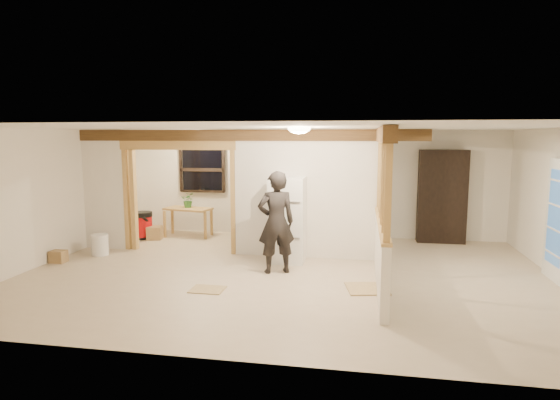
% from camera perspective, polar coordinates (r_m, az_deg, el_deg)
% --- Properties ---
extents(floor, '(9.00, 6.50, 0.01)m').
position_cam_1_polar(floor, '(8.20, 0.64, -8.97)').
color(floor, '#BFAB8E').
rests_on(floor, ground).
extents(ceiling, '(9.00, 6.50, 0.01)m').
position_cam_1_polar(ceiling, '(7.86, 0.66, 8.81)').
color(ceiling, white).
extents(wall_back, '(9.00, 0.01, 2.50)m').
position_cam_1_polar(wall_back, '(11.13, 3.41, 2.03)').
color(wall_back, silver).
rests_on(wall_back, floor).
extents(wall_front, '(9.00, 0.01, 2.50)m').
position_cam_1_polar(wall_front, '(4.81, -5.77, -5.54)').
color(wall_front, silver).
rests_on(wall_front, floor).
extents(wall_left, '(0.01, 6.50, 2.50)m').
position_cam_1_polar(wall_left, '(9.74, -26.46, 0.42)').
color(wall_left, silver).
rests_on(wall_left, floor).
extents(partition_left_stub, '(0.90, 0.12, 2.50)m').
position_cam_1_polar(partition_left_stub, '(10.48, -20.59, 1.19)').
color(partition_left_stub, silver).
rests_on(partition_left_stub, floor).
extents(partition_center, '(2.80, 0.12, 2.50)m').
position_cam_1_polar(partition_center, '(9.09, 3.14, 0.75)').
color(partition_center, silver).
rests_on(partition_center, floor).
extents(doorway_frame, '(2.46, 0.14, 2.20)m').
position_cam_1_polar(doorway_frame, '(9.76, -12.19, 0.18)').
color(doorway_frame, tan).
rests_on(doorway_frame, floor).
extents(header_beam_back, '(7.00, 0.18, 0.22)m').
position_cam_1_polar(header_beam_back, '(9.24, -4.28, 7.88)').
color(header_beam_back, '#553A1D').
rests_on(header_beam_back, ceiling).
extents(header_beam_right, '(0.18, 3.30, 0.22)m').
position_cam_1_polar(header_beam_right, '(7.36, 12.63, 7.76)').
color(header_beam_right, '#553A1D').
rests_on(header_beam_right, ceiling).
extents(pony_wall, '(0.12, 3.20, 1.00)m').
position_cam_1_polar(pony_wall, '(7.59, 12.21, -6.58)').
color(pony_wall, silver).
rests_on(pony_wall, floor).
extents(stud_partition, '(0.14, 3.20, 1.32)m').
position_cam_1_polar(stud_partition, '(7.39, 12.47, 2.18)').
color(stud_partition, tan).
rests_on(stud_partition, pony_wall).
extents(window_back, '(1.12, 0.10, 1.10)m').
position_cam_1_polar(window_back, '(11.62, -9.49, 3.66)').
color(window_back, black).
rests_on(window_back, wall_back).
extents(french_door, '(0.12, 0.86, 2.00)m').
position_cam_1_polar(french_door, '(8.84, 30.73, -2.17)').
color(french_door, white).
rests_on(french_door, floor).
extents(ceiling_dome_main, '(0.36, 0.36, 0.16)m').
position_cam_1_polar(ceiling_dome_main, '(7.32, 2.36, 8.73)').
color(ceiling_dome_main, '#FFEABF').
rests_on(ceiling_dome_main, ceiling).
extents(ceiling_dome_util, '(0.32, 0.32, 0.14)m').
position_cam_1_polar(ceiling_dome_util, '(10.74, -10.66, 8.27)').
color(ceiling_dome_util, '#FFEABF').
rests_on(ceiling_dome_util, ceiling).
extents(hanging_bulb, '(0.07, 0.07, 0.07)m').
position_cam_1_polar(hanging_bulb, '(9.92, -9.34, 6.63)').
color(hanging_bulb, '#FFD88C').
rests_on(hanging_bulb, ceiling).
extents(refrigerator, '(0.66, 0.64, 1.61)m').
position_cam_1_polar(refrigerator, '(8.82, 0.92, -2.39)').
color(refrigerator, silver).
rests_on(refrigerator, floor).
extents(woman, '(0.76, 0.65, 1.78)m').
position_cam_1_polar(woman, '(8.06, -0.47, -2.73)').
color(woman, '#2D2A2A').
rests_on(woman, floor).
extents(work_table, '(1.18, 0.76, 0.68)m').
position_cam_1_polar(work_table, '(11.31, -11.11, -2.66)').
color(work_table, tan).
rests_on(work_table, floor).
extents(potted_plant, '(0.36, 0.33, 0.36)m').
position_cam_1_polar(potted_plant, '(11.29, -11.10, -0.01)').
color(potted_plant, '#317435').
rests_on(potted_plant, work_table).
extents(shop_vac, '(0.54, 0.54, 0.63)m').
position_cam_1_polar(shop_vac, '(11.33, -16.38, -2.94)').
color(shop_vac, '#B1090B').
rests_on(shop_vac, floor).
extents(bookshelf, '(1.03, 0.34, 2.07)m').
position_cam_1_polar(bookshelf, '(10.98, 19.15, 0.40)').
color(bookshelf, black).
rests_on(bookshelf, floor).
extents(bucket, '(0.44, 0.44, 0.42)m').
position_cam_1_polar(bucket, '(10.05, -21.10, -5.11)').
color(bucket, white).
rests_on(bucket, floor).
extents(box_util_a, '(0.47, 0.43, 0.33)m').
position_cam_1_polar(box_util_a, '(10.53, -4.56, -4.30)').
color(box_util_a, '#9A784A').
rests_on(box_util_a, floor).
extents(box_util_b, '(0.39, 0.39, 0.30)m').
position_cam_1_polar(box_util_b, '(11.19, -15.04, -3.89)').
color(box_util_b, '#9A784A').
rests_on(box_util_b, floor).
extents(box_front, '(0.28, 0.23, 0.22)m').
position_cam_1_polar(box_front, '(9.81, -25.40, -6.24)').
color(box_front, '#9A784A').
rests_on(box_front, floor).
extents(floor_panel_near, '(0.73, 0.73, 0.02)m').
position_cam_1_polar(floor_panel_near, '(7.51, 10.57, -10.57)').
color(floor_panel_near, tan).
rests_on(floor_panel_near, floor).
extents(floor_panel_far, '(0.51, 0.41, 0.02)m').
position_cam_1_polar(floor_panel_far, '(7.44, -8.83, -10.72)').
color(floor_panel_far, tan).
rests_on(floor_panel_far, floor).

